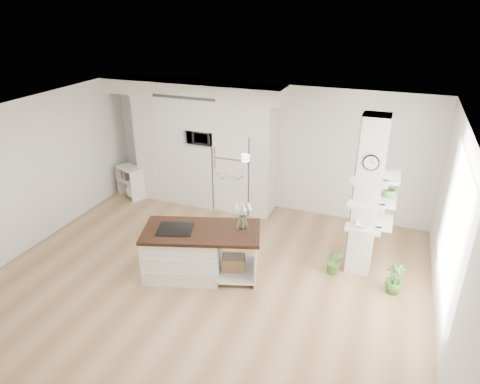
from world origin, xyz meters
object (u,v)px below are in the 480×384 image
at_px(refrigerator, 236,170).
at_px(kitchen_island, 190,251).
at_px(bookshelf, 132,184).
at_px(floor_plant_a, 334,261).

relative_size(refrigerator, kitchen_island, 0.84).
xyz_separation_m(bookshelf, floor_plant_a, (4.91, -1.43, -0.07)).
relative_size(kitchen_island, bookshelf, 2.82).
bearing_deg(bookshelf, kitchen_island, -16.53).
bearing_deg(refrigerator, kitchen_island, -85.76).
bearing_deg(kitchen_island, refrigerator, 76.74).
relative_size(refrigerator, floor_plant_a, 3.46).
bearing_deg(floor_plant_a, refrigerator, 143.75).
bearing_deg(bookshelf, refrigerator, 32.73).
xyz_separation_m(refrigerator, floor_plant_a, (2.46, -1.80, -0.62)).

